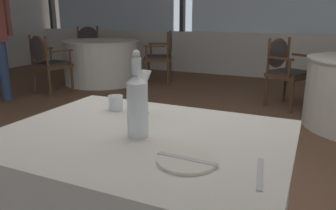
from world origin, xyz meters
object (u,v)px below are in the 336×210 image
(dining_chair_0_2, at_px, (285,67))
(side_plate, at_px, (187,160))
(wine_glass, at_px, (142,84))
(water_bottle, at_px, (137,103))
(dining_chair_1_1, at_px, (90,46))
(dining_chair_1_2, at_px, (47,60))
(water_tumbler, at_px, (116,103))
(dining_chair_1_0, at_px, (163,53))

(dining_chair_0_2, bearing_deg, side_plate, -58.07)
(wine_glass, relative_size, dining_chair_0_2, 0.22)
(water_bottle, relative_size, dining_chair_1_1, 0.33)
(dining_chair_0_2, height_order, dining_chair_1_1, dining_chair_1_1)
(side_plate, distance_m, wine_glass, 0.55)
(dining_chair_0_2, bearing_deg, wine_glass, -64.42)
(dining_chair_1_1, distance_m, dining_chair_1_2, 1.91)
(water_tumbler, distance_m, dining_chair_0_2, 3.30)
(side_plate, height_order, water_tumbler, water_tumbler)
(water_bottle, relative_size, dining_chair_0_2, 0.36)
(side_plate, height_order, dining_chair_1_0, dining_chair_1_0)
(dining_chair_1_0, relative_size, dining_chair_1_2, 1.02)
(side_plate, xyz_separation_m, water_tumbler, (-0.51, 0.39, 0.03))
(side_plate, xyz_separation_m, dining_chair_1_1, (-3.98, 4.66, -0.20))
(dining_chair_0_2, bearing_deg, dining_chair_1_1, -163.02)
(dining_chair_1_0, height_order, dining_chair_1_2, dining_chair_1_0)
(water_bottle, xyz_separation_m, dining_chair_0_2, (0.22, 3.51, -0.35))
(side_plate, distance_m, water_tumbler, 0.65)
(wine_glass, height_order, water_tumbler, wine_glass)
(water_bottle, relative_size, dining_chair_1_0, 0.35)
(wine_glass, relative_size, dining_chair_1_1, 0.21)
(water_tumbler, bearing_deg, dining_chair_1_0, 112.44)
(water_bottle, bearing_deg, dining_chair_1_2, 139.10)
(wine_glass, bearing_deg, dining_chair_1_0, 114.26)
(side_plate, height_order, water_bottle, water_bottle)
(dining_chair_1_2, bearing_deg, dining_chair_0_2, -64.74)
(water_tumbler, height_order, dining_chair_1_0, dining_chair_1_0)
(water_bottle, distance_m, dining_chair_0_2, 3.54)
(water_bottle, height_order, dining_chair_0_2, water_bottle)
(dining_chair_1_0, bearing_deg, dining_chair_1_2, 30.00)
(dining_chair_0_2, bearing_deg, dining_chair_1_0, -165.13)
(dining_chair_1_1, bearing_deg, water_tumbler, -9.02)
(side_plate, bearing_deg, dining_chair_1_2, 139.90)
(water_bottle, bearing_deg, side_plate, -28.14)
(dining_chair_1_2, bearing_deg, water_tumbler, -118.67)
(wine_glass, bearing_deg, dining_chair_0_2, 84.15)
(water_bottle, relative_size, wine_glass, 1.62)
(wine_glass, relative_size, dining_chair_1_0, 0.21)
(dining_chair_0_2, relative_size, dining_chair_1_0, 0.98)
(wine_glass, relative_size, water_tumbler, 2.81)
(water_tumbler, xyz_separation_m, dining_chair_0_2, (0.48, 3.26, -0.26))
(wine_glass, xyz_separation_m, dining_chair_1_2, (-3.02, 2.47, -0.36))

